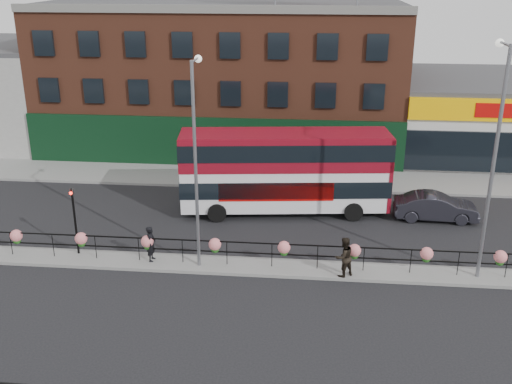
# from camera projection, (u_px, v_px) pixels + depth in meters

# --- Properties ---
(ground) EXTENTS (120.00, 120.00, 0.00)m
(ground) POSITION_uv_depth(u_px,v_px,m) (249.00, 268.00, 26.65)
(ground) COLOR black
(ground) RESTS_ON ground
(north_pavement) EXTENTS (60.00, 4.00, 0.15)m
(north_pavement) POSITION_uv_depth(u_px,v_px,m) (270.00, 178.00, 37.79)
(north_pavement) COLOR gray
(north_pavement) RESTS_ON ground
(median) EXTENTS (60.00, 1.60, 0.15)m
(median) POSITION_uv_depth(u_px,v_px,m) (249.00, 267.00, 26.63)
(median) COLOR gray
(median) RESTS_ON ground
(brick_building) EXTENTS (25.00, 12.21, 10.30)m
(brick_building) POSITION_uv_depth(u_px,v_px,m) (225.00, 75.00, 43.78)
(brick_building) COLOR brown
(brick_building) RESTS_ON ground
(supermarket) EXTENTS (15.00, 12.25, 5.30)m
(supermarket) POSITION_uv_depth(u_px,v_px,m) (502.00, 115.00, 42.76)
(supermarket) COLOR silver
(supermarket) RESTS_ON ground
(median_railing) EXTENTS (30.04, 0.56, 1.23)m
(median_railing) POSITION_uv_depth(u_px,v_px,m) (249.00, 247.00, 26.28)
(median_railing) COLOR black
(median_railing) RESTS_ON median
(double_decker_bus) EXTENTS (11.29, 3.87, 4.48)m
(double_decker_bus) POSITION_uv_depth(u_px,v_px,m) (286.00, 164.00, 31.76)
(double_decker_bus) COLOR silver
(double_decker_bus) RESTS_ON ground
(car) EXTENTS (1.76, 4.41, 1.42)m
(car) POSITION_uv_depth(u_px,v_px,m) (436.00, 207.00, 31.53)
(car) COLOR #26262E
(car) RESTS_ON ground
(pedestrian_a) EXTENTS (0.62, 0.42, 1.65)m
(pedestrian_a) POSITION_uv_depth(u_px,v_px,m) (151.00, 244.00, 26.76)
(pedestrian_a) COLOR black
(pedestrian_a) RESTS_ON median
(pedestrian_b) EXTENTS (1.49, 1.47, 1.78)m
(pedestrian_b) POSITION_uv_depth(u_px,v_px,m) (344.00, 257.00, 25.39)
(pedestrian_b) COLOR black
(pedestrian_b) RESTS_ON median
(lamp_column_west) EXTENTS (0.32, 1.58, 9.02)m
(lamp_column_west) POSITION_uv_depth(u_px,v_px,m) (196.00, 148.00, 24.95)
(lamp_column_west) COLOR slate
(lamp_column_west) RESTS_ON median
(lamp_column_east) EXTENTS (0.35, 1.72, 9.79)m
(lamp_column_east) POSITION_uv_depth(u_px,v_px,m) (494.00, 144.00, 23.83)
(lamp_column_east) COLOR slate
(lamp_column_east) RESTS_ON median
(traffic_light_median) EXTENTS (0.15, 0.28, 3.65)m
(traffic_light_median) POSITION_uv_depth(u_px,v_px,m) (73.00, 207.00, 26.88)
(traffic_light_median) COLOR black
(traffic_light_median) RESTS_ON median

